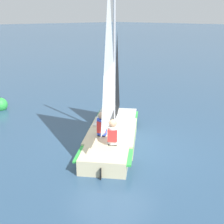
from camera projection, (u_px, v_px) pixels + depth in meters
ground_plane at (112, 142)px, 9.08m from camera, size 260.00×260.00×0.00m
sailboat_main at (112, 122)px, 8.81m from camera, size 3.77×4.18×5.04m
sailor_helm at (102, 129)px, 8.50m from camera, size 0.42×0.43×1.16m
sailor_crew at (113, 138)px, 7.91m from camera, size 0.42×0.43×1.16m
buoy_marker at (0, 105)px, 12.17m from camera, size 0.61×0.61×1.41m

